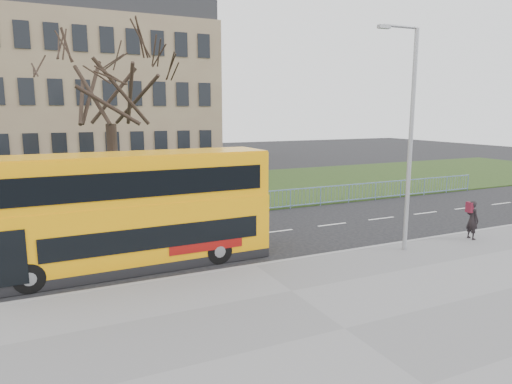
% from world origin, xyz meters
% --- Properties ---
extents(ground, '(120.00, 120.00, 0.00)m').
position_xyz_m(ground, '(0.00, 0.00, 0.00)').
color(ground, black).
rests_on(ground, ground).
extents(pavement, '(80.00, 10.50, 0.12)m').
position_xyz_m(pavement, '(0.00, -6.75, 0.06)').
color(pavement, slate).
rests_on(pavement, ground).
extents(kerb, '(80.00, 0.20, 0.14)m').
position_xyz_m(kerb, '(0.00, -1.55, 0.07)').
color(kerb, gray).
rests_on(kerb, ground).
extents(grass_verge, '(80.00, 15.40, 0.08)m').
position_xyz_m(grass_verge, '(0.00, 14.30, 0.04)').
color(grass_verge, '#213513').
rests_on(grass_verge, ground).
extents(guard_railing, '(40.00, 0.12, 1.10)m').
position_xyz_m(guard_railing, '(0.00, 6.60, 0.55)').
color(guard_railing, '#6C8AC0').
rests_on(guard_railing, ground).
extents(bare_tree, '(7.76, 7.76, 11.08)m').
position_xyz_m(bare_tree, '(-3.00, 10.00, 5.62)').
color(bare_tree, black).
rests_on(bare_tree, grass_verge).
extents(civic_building, '(30.00, 15.00, 14.00)m').
position_xyz_m(civic_building, '(-5.00, 35.00, 7.00)').
color(civic_building, '#846A54').
rests_on(civic_building, ground).
extents(yellow_bus, '(9.41, 2.41, 3.93)m').
position_xyz_m(yellow_bus, '(-3.69, 0.39, 2.11)').
color(yellow_bus, '#FFA70A').
rests_on(yellow_bus, ground).
extents(pedestrian, '(0.45, 0.63, 1.62)m').
position_xyz_m(pedestrian, '(9.57, -2.40, 0.93)').
color(pedestrian, black).
rests_on(pedestrian, pavement).
extents(street_lamp, '(1.74, 0.27, 8.22)m').
position_xyz_m(street_lamp, '(5.90, -2.34, 4.63)').
color(street_lamp, '#989BA0').
rests_on(street_lamp, pavement).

